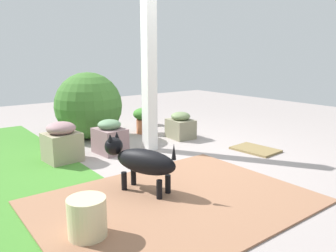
% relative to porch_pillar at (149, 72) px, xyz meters
% --- Properties ---
extents(ground_plane, '(12.00, 12.00, 0.00)m').
position_rel_porch_pillar_xyz_m(ground_plane, '(-0.42, 0.03, -1.09)').
color(ground_plane, gray).
extents(brick_path, '(1.80, 2.40, 0.02)m').
position_rel_porch_pillar_xyz_m(brick_path, '(-1.57, 0.80, -1.08)').
color(brick_path, '#926449').
rests_on(brick_path, ground).
extents(porch_pillar, '(0.16, 0.16, 2.17)m').
position_rel_porch_pillar_xyz_m(porch_pillar, '(0.00, 0.00, 0.00)').
color(porch_pillar, white).
rests_on(porch_pillar, ground).
extents(stone_planter_nearest, '(0.45, 0.37, 0.42)m').
position_rel_porch_pillar_xyz_m(stone_planter_nearest, '(0.25, -0.76, -0.89)').
color(stone_planter_nearest, gray).
rests_on(stone_planter_nearest, ground).
extents(stone_planter_mid, '(0.45, 0.37, 0.46)m').
position_rel_porch_pillar_xyz_m(stone_planter_mid, '(0.19, 0.53, -0.87)').
color(stone_planter_mid, gray).
rests_on(stone_planter_mid, ground).
extents(stone_planter_far, '(0.42, 0.44, 0.50)m').
position_rel_porch_pillar_xyz_m(stone_planter_far, '(0.24, 1.17, -0.84)').
color(stone_planter_far, gray).
rests_on(stone_planter_far, ground).
extents(round_shrub, '(1.05, 1.05, 1.05)m').
position_rel_porch_pillar_xyz_m(round_shrub, '(1.12, 0.40, -0.56)').
color(round_shrub, '#396729').
rests_on(round_shrub, ground).
extents(terracotta_pot_broad, '(0.34, 0.34, 0.43)m').
position_rel_porch_pillar_xyz_m(terracotta_pot_broad, '(0.89, -0.47, -0.83)').
color(terracotta_pot_broad, '#C06945').
rests_on(terracotta_pot_broad, ground).
extents(terracotta_pot_tall, '(0.29, 0.29, 0.61)m').
position_rel_porch_pillar_xyz_m(terracotta_pot_tall, '(1.42, -0.92, -0.87)').
color(terracotta_pot_tall, '#A85F39').
rests_on(terracotta_pot_tall, ground).
extents(dog, '(0.79, 0.46, 0.55)m').
position_rel_porch_pillar_xyz_m(dog, '(-1.18, 0.91, -0.76)').
color(dog, black).
rests_on(dog, ground).
extents(ceramic_urn, '(0.28, 0.28, 0.31)m').
position_rel_porch_pillar_xyz_m(ceramic_urn, '(-1.65, 1.68, -0.93)').
color(ceramic_urn, beige).
rests_on(ceramic_urn, ground).
extents(doormat, '(0.63, 0.46, 0.03)m').
position_rel_porch_pillar_xyz_m(doormat, '(-0.94, -1.13, -1.07)').
color(doormat, olive).
rests_on(doormat, ground).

